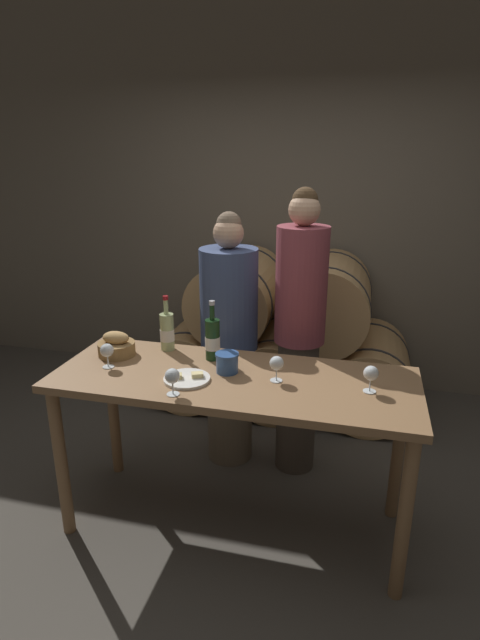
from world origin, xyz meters
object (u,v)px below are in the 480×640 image
cheese_plate (187,378)px  wine_glass_right (371,374)px  wine_glass_center (277,364)px  blue_crock (227,362)px  wine_glass_far_left (107,351)px  tasting_table (233,397)px  wine_glass_left (172,377)px  person_right (299,334)px  wine_bottle_red (213,339)px  bread_basket (117,346)px  person_left (229,342)px  wine_bottle_white (167,331)px

cheese_plate → wine_glass_right: wine_glass_right is taller
wine_glass_center → wine_glass_right: same height
blue_crock → wine_glass_far_left: wine_glass_far_left is taller
tasting_table → wine_glass_left: 0.40m
person_right → wine_bottle_red: person_right is taller
wine_glass_far_left → blue_crock: bearing=8.6°
cheese_plate → wine_glass_right: 0.87m
person_right → wine_glass_center: bearing=-92.5°
wine_glass_far_left → wine_glass_center: (0.87, 0.05, 0.00)m
wine_bottle_red → cheese_plate: 0.31m
tasting_table → wine_glass_left: wine_glass_left is taller
blue_crock → wine_glass_left: bearing=-120.3°
person_right → wine_glass_center: (-0.03, -0.62, 0.07)m
tasting_table → cheese_plate: (-0.21, -0.10, 0.13)m
person_right → wine_glass_far_left: size_ratio=13.67×
person_right → blue_crock: size_ratio=14.78×
wine_bottle_red → bread_basket: bearing=-171.5°
cheese_plate → wine_glass_far_left: wine_glass_far_left is taller
tasting_table → blue_crock: blue_crock is taller
blue_crock → wine_glass_far_left: size_ratio=0.93×
wine_bottle_red → blue_crock: size_ratio=2.73×
wine_bottle_red → cheese_plate: size_ratio=1.43×
bread_basket → wine_glass_center: bread_basket is taller
wine_glass_far_left → wine_glass_center: same height
wine_bottle_red → wine_glass_center: (0.38, -0.18, -0.02)m
bread_basket → person_left: bearing=46.1°
wine_bottle_red → person_left: bearing=93.9°
blue_crock → wine_glass_right: wine_glass_right is taller
wine_bottle_white → bread_basket: (-0.24, -0.15, -0.05)m
wine_bottle_red → wine_bottle_white: size_ratio=1.04×
wine_bottle_red → blue_crock: 0.20m
wine_glass_far_left → tasting_table: bearing=4.6°
tasting_table → bread_basket: size_ratio=9.01×
tasting_table → bread_basket: bearing=171.2°
person_right → blue_crock: (-0.29, -0.58, 0.03)m
person_right → cheese_plate: size_ratio=7.72×
person_left → person_right: 0.45m
wine_bottle_white → tasting_table: bearing=-29.4°
wine_glass_left → wine_glass_center: bearing=31.0°
wine_bottle_white → wine_glass_right: (1.10, -0.26, -0.02)m
person_left → person_right: (0.44, 0.00, 0.09)m
wine_bottle_red → wine_glass_right: bearing=-13.2°
wine_bottle_red → wine_glass_right: (0.82, -0.19, -0.02)m
wine_glass_center → blue_crock: bearing=171.7°
wine_glass_right → wine_glass_left: bearing=-164.0°
person_right → wine_bottle_white: bearing=-152.0°
wine_glass_center → wine_glass_right: size_ratio=1.00×
tasting_table → wine_bottle_white: 0.56m
wine_glass_right → wine_glass_center: bearing=178.8°
wine_glass_far_left → wine_glass_right: 1.31m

